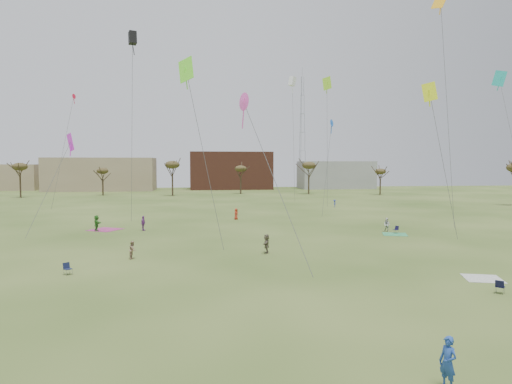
{
  "coord_description": "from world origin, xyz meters",
  "views": [
    {
      "loc": [
        -5.25,
        -30.18,
        8.1
      ],
      "look_at": [
        0.0,
        12.0,
        5.5
      ],
      "focal_mm": 32.14,
      "sensor_mm": 36.0,
      "label": 1
    }
  ],
  "objects": [
    {
      "name": "blanket_olive",
      "position": [
        17.11,
        19.81,
        0.0
      ],
      "size": [
        3.39,
        3.39,
        0.03
      ],
      "primitive_type": "cube",
      "rotation": [
        0.0,
        0.0,
        2.82
      ],
      "color": "#37985E",
      "rests_on": "ground"
    },
    {
      "name": "spectator_fore_c",
      "position": [
        0.79,
        10.64,
        0.87
      ],
      "size": [
        0.85,
        1.68,
        1.73
      ],
      "primitive_type": "imported",
      "rotation": [
        0.0,
        0.0,
        4.49
      ],
      "color": "brown",
      "rests_on": "ground"
    },
    {
      "name": "camp_chair_center",
      "position": [
        13.41,
        -4.05,
        0.26
      ],
      "size": [
        0.74,
        0.74,
        0.87
      ],
      "rotation": [
        0.0,
        0.0,
        2.38
      ],
      "color": "#121434",
      "rests_on": "ground"
    },
    {
      "name": "building_brick",
      "position": [
        5.0,
        120.0,
        6.0
      ],
      "size": [
        26.0,
        16.0,
        12.0
      ],
      "primitive_type": "cube",
      "color": "brown",
      "rests_on": "ground"
    },
    {
      "name": "spectator_mid_e",
      "position": [
        17.08,
        21.98,
        0.82
      ],
      "size": [
        1.0,
        1.0,
        1.64
      ],
      "primitive_type": "imported",
      "rotation": [
        0.0,
        0.0,
        5.52
      ],
      "color": "silver",
      "rests_on": "ground"
    },
    {
      "name": "spectator_fore_b",
      "position": [
        -10.93,
        9.56,
        0.77
      ],
      "size": [
        0.69,
        0.83,
        1.54
      ],
      "primitive_type": "imported",
      "rotation": [
        0.0,
        0.0,
        1.41
      ],
      "color": "#8F715B",
      "rests_on": "ground"
    },
    {
      "name": "building_tan_west",
      "position": [
        -65.0,
        122.0,
        4.0
      ],
      "size": [
        20.0,
        12.0,
        8.0
      ],
      "primitive_type": "cube",
      "color": "#937F60",
      "rests_on": "ground"
    },
    {
      "name": "building_tan",
      "position": [
        -35.0,
        115.0,
        5.0
      ],
      "size": [
        32.0,
        14.0,
        10.0
      ],
      "primitive_type": "cube",
      "color": "#937F60",
      "rests_on": "ground"
    },
    {
      "name": "flyer_far_a",
      "position": [
        -17.62,
        26.88,
        0.96
      ],
      "size": [
        1.41,
        1.82,
        1.92
      ],
      "primitive_type": "imported",
      "rotation": [
        0.0,
        0.0,
        2.12
      ],
      "color": "#36802A",
      "rests_on": "ground"
    },
    {
      "name": "blanket_plum",
      "position": [
        -16.8,
        27.78,
        0.0
      ],
      "size": [
        4.55,
        4.55,
        0.03
      ],
      "primitive_type": "cube",
      "rotation": [
        0.0,
        0.0,
        1.06
      ],
      "color": "#A73372",
      "rests_on": "ground"
    },
    {
      "name": "flyer_far_c",
      "position": [
        20.06,
        53.25,
        0.69
      ],
      "size": [
        0.71,
        0.99,
        1.38
      ],
      "primitive_type": "imported",
      "rotation": [
        0.0,
        0.0,
        4.48
      ],
      "color": "#212F9B",
      "rests_on": "ground"
    },
    {
      "name": "building_grey",
      "position": [
        40.0,
        118.0,
        4.5
      ],
      "size": [
        24.0,
        12.0,
        9.0
      ],
      "primitive_type": "cube",
      "color": "gray",
      "rests_on": "ground"
    },
    {
      "name": "blanket_cream",
      "position": [
        14.62,
        -0.49,
        0.0
      ],
      "size": [
        3.11,
        3.11,
        0.03
      ],
      "primitive_type": "cube",
      "rotation": [
        0.0,
        0.0,
        1.27
      ],
      "color": "silver",
      "rests_on": "ground"
    },
    {
      "name": "radio_tower",
      "position": [
        30.0,
        125.0,
        19.21
      ],
      "size": [
        1.51,
        1.72,
        41.0
      ],
      "color": "#9EA3A8",
      "rests_on": "ground"
    },
    {
      "name": "flyer_near_right",
      "position": [
        3.6,
        -15.09,
        0.96
      ],
      "size": [
        0.68,
        0.82,
        1.91
      ],
      "primitive_type": "imported",
      "rotation": [
        0.0,
        0.0,
        5.08
      ],
      "color": "#204394",
      "rests_on": "ground"
    },
    {
      "name": "flyer_far_b",
      "position": [
        0.09,
        36.26,
        0.82
      ],
      "size": [
        0.9,
        0.95,
        1.63
      ],
      "primitive_type": "imported",
      "rotation": [
        0.0,
        0.0,
        0.89
      ],
      "color": "#B2341E",
      "rests_on": "ground"
    },
    {
      "name": "camp_chair_right",
      "position": [
        17.56,
        20.56,
        0.26
      ],
      "size": [
        0.72,
        0.71,
        0.87
      ],
      "rotation": [
        0.0,
        0.0,
        5.24
      ],
      "color": "#161234",
      "rests_on": "ground"
    },
    {
      "name": "ground",
      "position": [
        0.0,
        0.0,
        0.0
      ],
      "size": [
        260.0,
        260.0,
        0.0
      ],
      "primitive_type": "plane",
      "color": "#2F4A17",
      "rests_on": "ground"
    },
    {
      "name": "camp_chair_left",
      "position": [
        -14.86,
        4.38,
        0.26
      ],
      "size": [
        0.74,
        0.74,
        0.87
      ],
      "rotation": [
        0.0,
        0.0,
        0.73
      ],
      "color": "#151B3A",
      "rests_on": "ground"
    },
    {
      "name": "tree_line",
      "position": [
        -2.85,
        79.12,
        7.09
      ],
      "size": [
        117.44,
        49.32,
        8.91
      ],
      "color": "#3A2B1E",
      "rests_on": "ground"
    },
    {
      "name": "spectator_mid_d",
      "position": [
        -12.05,
        26.45,
        0.9
      ],
      "size": [
        0.7,
        1.13,
        1.79
      ],
      "primitive_type": "imported",
      "rotation": [
        0.0,
        0.0,
        1.31
      ],
      "color": "#863E97",
      "rests_on": "ground"
    },
    {
      "name": "kites_aloft",
      "position": [
        2.92,
        34.87,
        20.85
      ],
      "size": [
        70.7,
        65.11,
        26.25
      ],
      "color": "red",
      "rests_on": "ground"
    }
  ]
}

